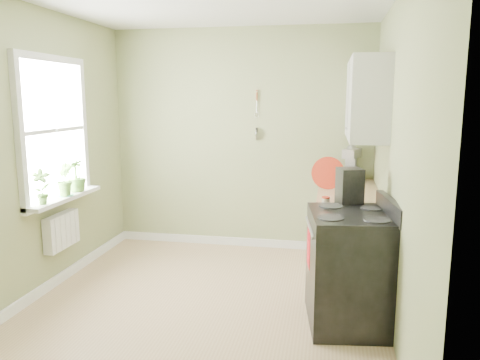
% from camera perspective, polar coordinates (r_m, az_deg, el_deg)
% --- Properties ---
extents(floor, '(3.20, 3.60, 0.02)m').
position_cam_1_polar(floor, '(4.42, -4.37, -15.11)').
color(floor, tan).
rests_on(floor, ground).
extents(wall_back, '(3.20, 0.02, 2.70)m').
position_cam_1_polar(wall_back, '(5.80, 0.11, 4.90)').
color(wall_back, '#959D6B').
rests_on(wall_back, floor).
extents(wall_left, '(0.02, 3.60, 2.70)m').
position_cam_1_polar(wall_left, '(4.73, -23.84, 2.89)').
color(wall_left, '#959D6B').
rests_on(wall_left, floor).
extents(wall_right, '(0.02, 3.60, 2.70)m').
position_cam_1_polar(wall_right, '(3.94, 18.62, 1.95)').
color(wall_right, '#959D6B').
rests_on(wall_right, floor).
extents(base_cabinets, '(0.60, 1.60, 0.87)m').
position_cam_1_polar(base_cabinets, '(5.08, 13.04, -6.63)').
color(base_cabinets, silver).
rests_on(base_cabinets, floor).
extents(countertop, '(0.64, 1.60, 0.04)m').
position_cam_1_polar(countertop, '(4.97, 13.13, -1.59)').
color(countertop, tan).
rests_on(countertop, base_cabinets).
extents(upper_cabinets, '(0.35, 1.40, 0.80)m').
position_cam_1_polar(upper_cabinets, '(4.98, 15.11, 9.49)').
color(upper_cabinets, silver).
rests_on(upper_cabinets, wall_right).
extents(window, '(0.06, 1.14, 1.44)m').
position_cam_1_polar(window, '(4.94, -21.78, 5.64)').
color(window, white).
rests_on(window, wall_left).
extents(window_sill, '(0.18, 1.14, 0.04)m').
position_cam_1_polar(window_sill, '(4.99, -20.57, -2.03)').
color(window_sill, white).
rests_on(window_sill, wall_left).
extents(radiator, '(0.12, 0.50, 0.35)m').
position_cam_1_polar(radiator, '(5.04, -20.93, -5.80)').
color(radiator, white).
rests_on(radiator, wall_left).
extents(wall_utensils, '(0.02, 0.14, 0.58)m').
position_cam_1_polar(wall_utensils, '(5.72, 2.04, 6.98)').
color(wall_utensils, tan).
rests_on(wall_utensils, wall_back).
extents(stove, '(0.77, 0.85, 1.07)m').
position_cam_1_polar(stove, '(4.03, 13.33, -10.38)').
color(stove, black).
rests_on(stove, floor).
extents(stand_mixer, '(0.30, 0.38, 0.41)m').
position_cam_1_polar(stand_mixer, '(5.62, 13.44, 1.73)').
color(stand_mixer, '#B2B2B7').
rests_on(stand_mixer, countertop).
extents(kettle, '(0.21, 0.12, 0.21)m').
position_cam_1_polar(kettle, '(5.62, 11.34, 1.11)').
color(kettle, silver).
rests_on(kettle, countertop).
extents(coffee_maker, '(0.25, 0.26, 0.34)m').
position_cam_1_polar(coffee_maker, '(4.24, 13.17, -1.03)').
color(coffee_maker, black).
rests_on(coffee_maker, countertop).
extents(red_tray, '(0.35, 0.07, 0.35)m').
position_cam_1_polar(red_tray, '(5.01, 10.67, 0.84)').
color(red_tray, '#B52D19').
rests_on(red_tray, countertop).
extents(jar, '(0.07, 0.07, 0.08)m').
position_cam_1_polar(jar, '(4.26, 10.41, -2.55)').
color(jar, tan).
rests_on(jar, countertop).
extents(plant_a, '(0.21, 0.20, 0.33)m').
position_cam_1_polar(plant_a, '(4.63, -23.08, -0.74)').
color(plant_a, '#4A7A2D').
rests_on(plant_a, window_sill).
extents(plant_b, '(0.23, 0.24, 0.33)m').
position_cam_1_polar(plant_b, '(4.95, -20.66, 0.05)').
color(plant_b, '#4A7A2D').
rests_on(plant_b, window_sill).
extents(plant_c, '(0.24, 0.24, 0.33)m').
position_cam_1_polar(plant_c, '(5.15, -19.29, 0.51)').
color(plant_c, '#4A7A2D').
rests_on(plant_c, window_sill).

